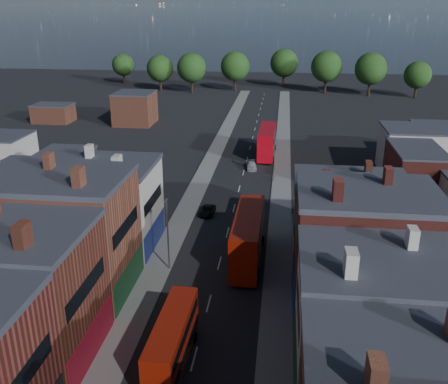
% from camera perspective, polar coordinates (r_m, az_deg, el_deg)
% --- Properties ---
extents(pavement_west, '(3.00, 200.00, 0.12)m').
position_cam_1_polar(pavement_west, '(72.67, -3.80, -1.00)').
color(pavement_west, gray).
rests_on(pavement_west, ground).
extents(pavement_east, '(3.00, 200.00, 0.12)m').
position_cam_1_polar(pavement_east, '(71.53, 6.50, -1.45)').
color(pavement_east, gray).
rests_on(pavement_east, ground).
extents(lamp_post_2, '(0.25, 0.70, 8.12)m').
position_cam_1_polar(lamp_post_2, '(52.62, -6.46, -4.31)').
color(lamp_post_2, slate).
rests_on(lamp_post_2, ground).
extents(lamp_post_3, '(0.25, 0.70, 8.12)m').
position_cam_1_polar(lamp_post_3, '(79.50, 5.79, 4.39)').
color(lamp_post_3, slate).
rests_on(lamp_post_3, ground).
extents(bus_0, '(2.64, 9.80, 4.21)m').
position_cam_1_polar(bus_0, '(40.58, -5.93, -16.61)').
color(bus_0, '#A61B09').
rests_on(bus_0, ground).
extents(bus_1, '(3.32, 12.67, 5.46)m').
position_cam_1_polar(bus_1, '(54.89, 2.75, -5.12)').
color(bus_1, '#A51A09').
rests_on(bus_1, ground).
extents(bus_2, '(3.34, 12.45, 5.35)m').
position_cam_1_polar(bus_2, '(93.97, 4.93, 5.80)').
color(bus_2, '#B60813').
rests_on(bus_2, ground).
extents(car_2, '(1.95, 4.00, 1.10)m').
position_cam_1_polar(car_2, '(67.82, -1.90, -2.14)').
color(car_2, black).
rests_on(car_2, ground).
extents(car_3, '(2.04, 4.15, 1.16)m').
position_cam_1_polar(car_3, '(86.72, 3.17, 3.00)').
color(car_3, silver).
rests_on(car_3, ground).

